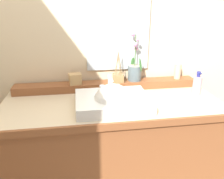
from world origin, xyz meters
The scene contains 10 objects.
wall_back centered at (0.00, 0.43, 1.36)m, with size 3.35×0.20×2.71m, color beige.
vanity_cabinet centered at (0.00, 0.00, 0.42)m, with size 1.50×0.65×0.84m.
back_ledge centered at (0.00, 0.24, 0.87)m, with size 1.42×0.12×0.06m, color brown.
sink_basin centered at (-0.01, -0.10, 0.87)m, with size 0.47×0.37×0.28m.
potted_plant centered at (0.22, 0.25, 0.98)m, with size 0.11×0.12×0.37m.
soap_dispenser centered at (0.58, 0.24, 0.96)m, with size 0.05×0.05×0.16m.
reed_diffuser centered at (0.08, 0.23, 0.93)m, with size 0.08×0.08×0.24m.
trinket_box centered at (-0.25, 0.23, 0.94)m, with size 0.09×0.07×0.08m, color tan.
lotion_bottle centered at (0.63, 0.02, 0.91)m, with size 0.06×0.07×0.18m.
mirror centered at (0.09, 0.31, 1.29)m, with size 0.49×0.02×0.62m, color silver.
Camera 1 is at (-0.22, -1.44, 1.47)m, focal length 36.74 mm.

